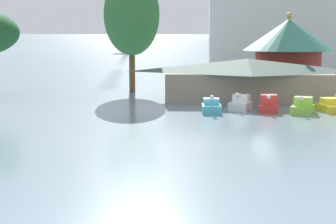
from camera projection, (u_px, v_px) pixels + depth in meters
The scene contains 9 objects.
pedal_boat_cyan at pixel (211, 107), 46.85m from camera, with size 1.60×2.29×1.60m.
pedal_boat_white at pixel (241, 104), 48.45m from camera, with size 2.24×2.66×1.61m.
pedal_boat_red at pixel (268, 105), 47.24m from camera, with size 1.81×2.45×1.57m.
pedal_boat_lime at pixel (303, 107), 46.49m from camera, with size 2.37×2.87×1.58m.
pedal_boat_yellow at pixel (331, 106), 47.60m from camera, with size 2.15×2.91×1.67m.
boathouse at pixel (247, 79), 54.89m from camera, with size 16.95×8.01×4.11m.
green_roof_pavilion at pixel (288, 50), 61.27m from camera, with size 9.92×9.92×8.75m.
shoreline_tree_mid at pixel (132, 15), 61.31m from camera, with size 6.11×6.11×13.01m.
background_building_block at pixel (282, 12), 111.83m from camera, with size 29.51×17.85×21.05m.
Camera 1 is at (4.18, -16.11, 6.84)m, focal length 60.07 mm.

